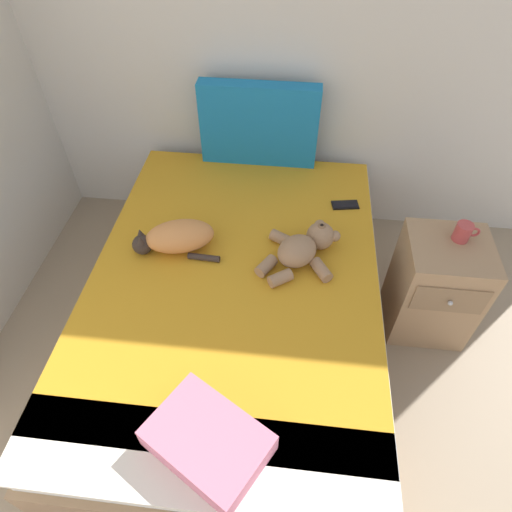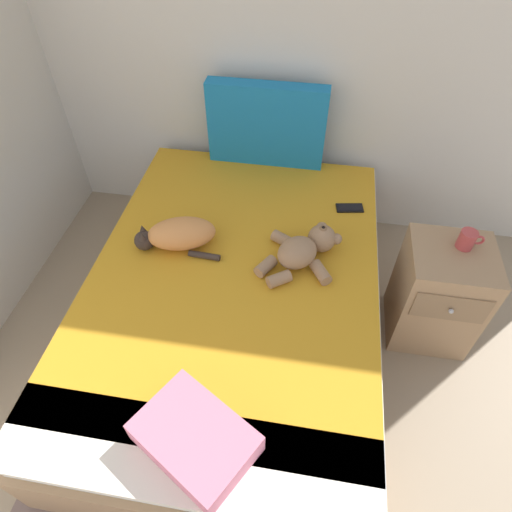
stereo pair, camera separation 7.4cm
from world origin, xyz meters
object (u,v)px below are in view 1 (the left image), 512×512
object	(u,v)px
cell_phone	(345,205)
mug	(463,232)
teddy_bear	(304,247)
throw_pillow	(208,441)
patterned_cushion	(259,125)
nightstand	(435,287)
bed	(236,307)
cat	(176,237)

from	to	relation	value
cell_phone	mug	xyz separation A→B (m)	(0.54, -0.30, 0.13)
teddy_bear	throw_pillow	bearing A→B (deg)	-107.03
patterned_cushion	cell_phone	world-z (taller)	patterned_cushion
nightstand	mug	distance (m)	0.36
bed	nightstand	bearing A→B (deg)	11.63
bed	patterned_cushion	bearing A→B (deg)	88.99
bed	throw_pillow	world-z (taller)	throw_pillow
bed	mug	distance (m)	1.19
throw_pillow	cell_phone	bearing A→B (deg)	69.49
bed	nightstand	distance (m)	1.07
throw_pillow	mug	xyz separation A→B (m)	(1.05, 1.08, 0.08)
nightstand	teddy_bear	bearing A→B (deg)	-175.03
bed	mug	bearing A→B (deg)	14.11
bed	nightstand	world-z (taller)	nightstand
patterned_cushion	nightstand	bearing A→B (deg)	-35.61
throw_pillow	patterned_cushion	bearing A→B (deg)	90.41
patterned_cushion	cat	xyz separation A→B (m)	(-0.33, -0.80, -0.18)
cell_phone	throw_pillow	xyz separation A→B (m)	(-0.52, -1.38, 0.05)
cat	teddy_bear	world-z (taller)	same
patterned_cushion	throw_pillow	bearing A→B (deg)	-89.59
cell_phone	mug	size ratio (longest dim) A/B	1.32
cat	nightstand	xyz separation A→B (m)	(1.35, 0.07, -0.29)
cell_phone	nightstand	size ratio (longest dim) A/B	0.26
cell_phone	nightstand	distance (m)	0.65
cat	mug	world-z (taller)	mug
cat	bed	bearing A→B (deg)	-25.01
teddy_bear	patterned_cushion	bearing A→B (deg)	111.06
patterned_cushion	nightstand	xyz separation A→B (m)	(1.03, -0.73, -0.47)
cat	nightstand	world-z (taller)	cat
throw_pillow	nightstand	world-z (taller)	throw_pillow
bed	throw_pillow	distance (m)	0.87
mug	patterned_cushion	bearing A→B (deg)	147.61
cat	teddy_bear	bearing A→B (deg)	0.66
patterned_cushion	teddy_bear	xyz separation A→B (m)	(0.31, -0.80, -0.18)
bed	cat	world-z (taller)	cat
patterned_cushion	cell_phone	xyz separation A→B (m)	(0.53, -0.38, -0.24)
patterned_cushion	throw_pillow	world-z (taller)	patterned_cushion
bed	mug	xyz separation A→B (m)	(1.08, 0.27, 0.40)
mug	bed	bearing A→B (deg)	-165.89
throw_pillow	nightstand	bearing A→B (deg)	45.30
patterned_cushion	nightstand	world-z (taller)	patterned_cushion
cell_phone	teddy_bear	bearing A→B (deg)	-117.95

